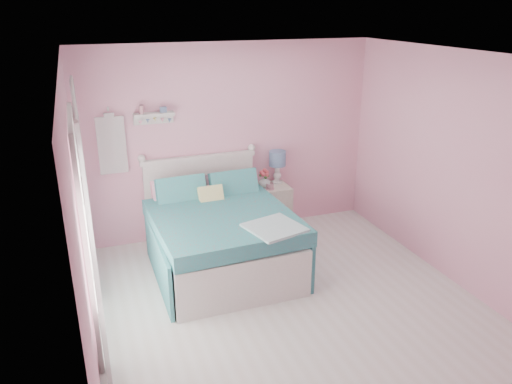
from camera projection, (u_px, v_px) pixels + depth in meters
floor at (296, 313)px, 5.23m from camera, size 4.50×4.50×0.00m
room_shell at (301, 170)px, 4.67m from camera, size 4.50×4.50×4.50m
bed at (220, 236)px, 6.04m from camera, size 1.64×2.02×1.15m
nightstand at (272, 208)px, 7.04m from camera, size 0.46×0.46×0.67m
table_lamp at (277, 161)px, 6.94m from camera, size 0.23×0.23×0.46m
vase at (265, 181)px, 6.86m from camera, size 0.19×0.19×0.17m
teacup at (270, 186)px, 6.80m from camera, size 0.13×0.13×0.08m
roses at (265, 173)px, 6.81m from camera, size 0.14×0.11×0.12m
wall_shelf at (153, 115)px, 6.22m from camera, size 0.50×0.15×0.25m
hanging_dress at (112, 145)px, 6.16m from camera, size 0.34×0.03×0.72m
french_door at (85, 233)px, 4.57m from camera, size 0.04×1.32×2.16m
curtain_near at (94, 258)px, 3.90m from camera, size 0.04×0.40×2.32m
curtain_far at (86, 194)px, 5.21m from camera, size 0.04×0.40×2.32m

